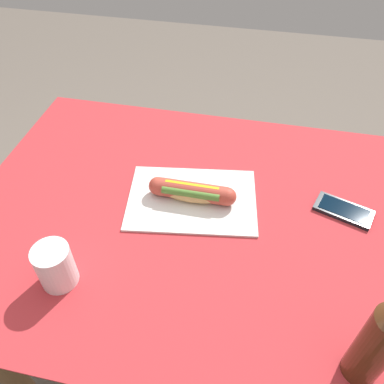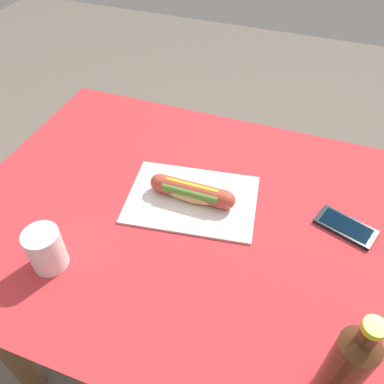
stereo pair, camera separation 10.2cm
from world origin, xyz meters
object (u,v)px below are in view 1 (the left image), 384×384
object	(u,v)px
hot_dog	(192,192)
cell_phone	(344,210)
drinking_cup	(55,266)
soda_bottle	(378,343)

from	to	relation	value
hot_dog	cell_phone	world-z (taller)	hot_dog
cell_phone	drinking_cup	world-z (taller)	drinking_cup
hot_dog	cell_phone	distance (m)	0.39
hot_dog	soda_bottle	xyz separation A→B (m)	(-0.39, 0.36, 0.08)
hot_dog	drinking_cup	distance (m)	0.38
cell_phone	soda_bottle	distance (m)	0.42
soda_bottle	drinking_cup	xyz separation A→B (m)	(0.63, -0.07, -0.06)
hot_dog	drinking_cup	size ratio (longest dim) A/B	2.23
soda_bottle	cell_phone	bearing A→B (deg)	-89.40
soda_bottle	drinking_cup	bearing A→B (deg)	-5.97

